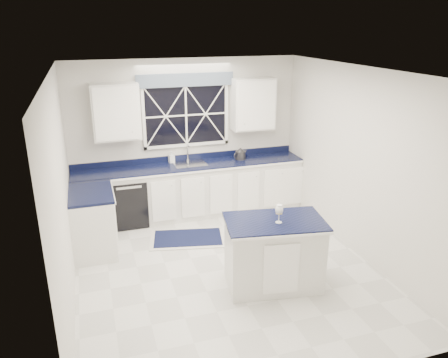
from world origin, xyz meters
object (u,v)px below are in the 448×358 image
object	(u,v)px
faucet	(188,153)
island	(274,253)
dishwasher	(128,200)
kettle	(240,154)
soap_bottle	(171,157)
wine_glass	(279,210)

from	to	relation	value
faucet	island	distance (m)	2.80
dishwasher	kettle	xyz separation A→B (m)	(2.02, 0.03, 0.63)
dishwasher	island	xyz separation A→B (m)	(1.58, -2.49, 0.05)
kettle	soap_bottle	world-z (taller)	kettle
dishwasher	island	world-z (taller)	island
dishwasher	wine_glass	distance (m)	3.08
dishwasher	faucet	world-z (taller)	faucet
soap_bottle	kettle	bearing A→B (deg)	-8.84
faucet	island	world-z (taller)	faucet
kettle	soap_bottle	size ratio (longest dim) A/B	1.38
dishwasher	faucet	xyz separation A→B (m)	(1.10, 0.19, 0.69)
faucet	kettle	distance (m)	0.93
soap_bottle	dishwasher	bearing A→B (deg)	-164.85
island	kettle	world-z (taller)	kettle
dishwasher	kettle	bearing A→B (deg)	0.88
faucet	wine_glass	world-z (taller)	faucet
kettle	wine_glass	world-z (taller)	wine_glass
faucet	soap_bottle	xyz separation A→B (m)	(-0.29, 0.02, -0.06)
faucet	island	size ratio (longest dim) A/B	0.23
wine_glass	island	bearing A→B (deg)	104.64
wine_glass	soap_bottle	world-z (taller)	wine_glass
island	soap_bottle	bearing A→B (deg)	114.93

